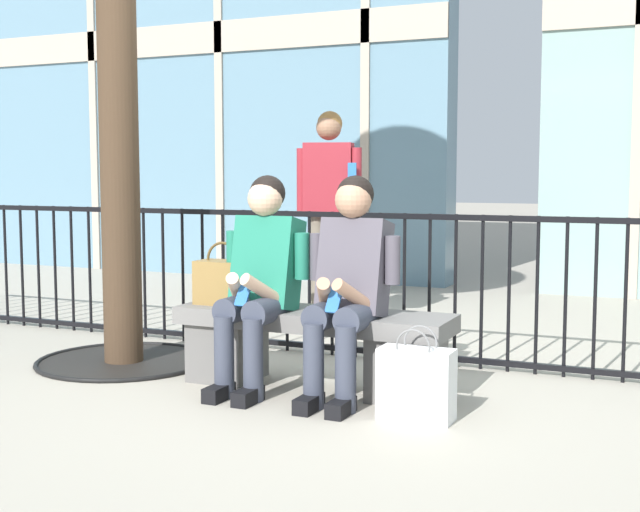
{
  "coord_description": "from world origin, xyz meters",
  "views": [
    {
      "loc": [
        1.99,
        -4.34,
        1.23
      ],
      "look_at": [
        0.0,
        0.1,
        0.75
      ],
      "focal_mm": 47.89,
      "sensor_mm": 36.0,
      "label": 1
    }
  ],
  "objects_px": {
    "stone_bench": "(313,341)",
    "seated_person_companion": "(348,280)",
    "seated_person_with_phone": "(260,275)",
    "handbag_on_bench": "(223,281)",
    "shopping_bag": "(416,383)",
    "bystander_at_railing": "(329,201)"
  },
  "relations": [
    {
      "from": "seated_person_with_phone",
      "to": "seated_person_companion",
      "type": "relative_size",
      "value": 1.0
    },
    {
      "from": "seated_person_companion",
      "to": "stone_bench",
      "type": "bearing_deg",
      "value": 154.4
    },
    {
      "from": "shopping_bag",
      "to": "bystander_at_railing",
      "type": "xyz_separation_m",
      "value": [
        -1.45,
        2.23,
        0.82
      ]
    },
    {
      "from": "shopping_bag",
      "to": "bystander_at_railing",
      "type": "distance_m",
      "value": 2.78
    },
    {
      "from": "stone_bench",
      "to": "handbag_on_bench",
      "type": "relative_size",
      "value": 4.3
    },
    {
      "from": "seated_person_with_phone",
      "to": "shopping_bag",
      "type": "distance_m",
      "value": 1.13
    },
    {
      "from": "seated_person_with_phone",
      "to": "shopping_bag",
      "type": "xyz_separation_m",
      "value": [
        1.0,
        -0.23,
        -0.47
      ]
    },
    {
      "from": "handbag_on_bench",
      "to": "shopping_bag",
      "type": "height_order",
      "value": "handbag_on_bench"
    },
    {
      "from": "seated_person_with_phone",
      "to": "handbag_on_bench",
      "type": "bearing_deg",
      "value": 159.15
    },
    {
      "from": "seated_person_companion",
      "to": "bystander_at_railing",
      "type": "xyz_separation_m",
      "value": [
        -0.99,
        2.0,
        0.35
      ]
    },
    {
      "from": "seated_person_companion",
      "to": "shopping_bag",
      "type": "bearing_deg",
      "value": -26.57
    },
    {
      "from": "bystander_at_railing",
      "to": "handbag_on_bench",
      "type": "bearing_deg",
      "value": -85.81
    },
    {
      "from": "stone_bench",
      "to": "shopping_bag",
      "type": "distance_m",
      "value": 0.82
    },
    {
      "from": "seated_person_with_phone",
      "to": "bystander_at_railing",
      "type": "relative_size",
      "value": 0.71
    },
    {
      "from": "stone_bench",
      "to": "shopping_bag",
      "type": "relative_size",
      "value": 3.42
    },
    {
      "from": "bystander_at_railing",
      "to": "shopping_bag",
      "type": "bearing_deg",
      "value": -57.02
    },
    {
      "from": "stone_bench",
      "to": "seated_person_companion",
      "type": "height_order",
      "value": "seated_person_companion"
    },
    {
      "from": "stone_bench",
      "to": "handbag_on_bench",
      "type": "bearing_deg",
      "value": -179.01
    },
    {
      "from": "stone_bench",
      "to": "seated_person_with_phone",
      "type": "distance_m",
      "value": 0.48
    },
    {
      "from": "shopping_bag",
      "to": "seated_person_with_phone",
      "type": "bearing_deg",
      "value": 166.98
    },
    {
      "from": "stone_bench",
      "to": "seated_person_with_phone",
      "type": "xyz_separation_m",
      "value": [
        -0.27,
        -0.13,
        0.38
      ]
    },
    {
      "from": "seated_person_companion",
      "to": "bystander_at_railing",
      "type": "bearing_deg",
      "value": 116.25
    }
  ]
}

